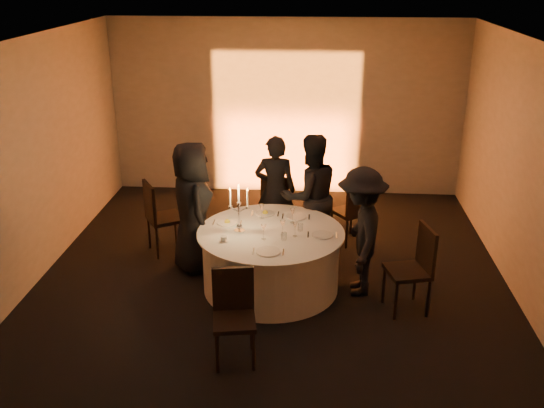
# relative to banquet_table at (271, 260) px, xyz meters

# --- Properties ---
(floor) EXTENTS (7.00, 7.00, 0.00)m
(floor) POSITION_rel_banquet_table_xyz_m (0.00, 0.00, -0.38)
(floor) COLOR black
(floor) RESTS_ON ground
(ceiling) EXTENTS (7.00, 7.00, 0.00)m
(ceiling) POSITION_rel_banquet_table_xyz_m (0.00, 0.00, 2.62)
(ceiling) COLOR silver
(ceiling) RESTS_ON wall_back
(wall_back) EXTENTS (7.00, 0.00, 7.00)m
(wall_back) POSITION_rel_banquet_table_xyz_m (0.00, 3.50, 1.12)
(wall_back) COLOR #B0ACA4
(wall_back) RESTS_ON floor
(wall_front) EXTENTS (7.00, 0.00, 7.00)m
(wall_front) POSITION_rel_banquet_table_xyz_m (0.00, -3.50, 1.12)
(wall_front) COLOR #B0ACA4
(wall_front) RESTS_ON floor
(wall_left) EXTENTS (0.00, 7.00, 7.00)m
(wall_left) POSITION_rel_banquet_table_xyz_m (-3.00, 0.00, 1.12)
(wall_left) COLOR #B0ACA4
(wall_left) RESTS_ON floor
(wall_right) EXTENTS (0.00, 7.00, 7.00)m
(wall_right) POSITION_rel_banquet_table_xyz_m (3.00, 0.00, 1.12)
(wall_right) COLOR #B0ACA4
(wall_right) RESTS_ON floor
(uplighter_fixture) EXTENTS (0.25, 0.12, 0.10)m
(uplighter_fixture) POSITION_rel_banquet_table_xyz_m (0.00, 3.20, -0.33)
(uplighter_fixture) COLOR black
(uplighter_fixture) RESTS_ON floor
(banquet_table) EXTENTS (1.80, 1.80, 0.77)m
(banquet_table) POSITION_rel_banquet_table_xyz_m (0.00, 0.00, 0.00)
(banquet_table) COLOR black
(banquet_table) RESTS_ON floor
(chair_left) EXTENTS (0.63, 0.63, 1.04)m
(chair_left) POSITION_rel_banquet_table_xyz_m (-1.62, 0.89, 0.21)
(chair_left) COLOR black
(chair_left) RESTS_ON floor
(chair_back_left) EXTENTS (0.42, 0.42, 0.94)m
(chair_back_left) POSITION_rel_banquet_table_xyz_m (-0.06, 1.62, 0.14)
(chair_back_left) COLOR black
(chair_back_left) RESTS_ON floor
(chair_back_right) EXTENTS (0.59, 0.59, 0.96)m
(chair_back_right) POSITION_rel_banquet_table_xyz_m (1.08, 1.38, 0.16)
(chair_back_right) COLOR black
(chair_back_right) RESTS_ON floor
(chair_right) EXTENTS (0.56, 0.56, 1.04)m
(chair_right) POSITION_rel_banquet_table_xyz_m (1.70, -0.39, 0.21)
(chair_right) COLOR black
(chair_right) RESTS_ON floor
(chair_front) EXTENTS (0.49, 0.49, 0.97)m
(chair_front) POSITION_rel_banquet_table_xyz_m (-0.26, -1.45, 0.16)
(chair_front) COLOR black
(chair_front) RESTS_ON floor
(guest_left) EXTENTS (0.85, 1.00, 1.74)m
(guest_left) POSITION_rel_banquet_table_xyz_m (-1.05, 0.46, 0.49)
(guest_left) COLOR black
(guest_left) RESTS_ON floor
(guest_back_left) EXTENTS (0.60, 0.40, 1.61)m
(guest_back_left) POSITION_rel_banquet_table_xyz_m (-0.04, 1.32, 0.42)
(guest_back_left) COLOR black
(guest_back_left) RESTS_ON floor
(guest_back_right) EXTENTS (1.04, 0.95, 1.73)m
(guest_back_right) POSITION_rel_banquet_table_xyz_m (0.46, 0.99, 0.48)
(guest_back_right) COLOR black
(guest_back_right) RESTS_ON floor
(guest_right) EXTENTS (0.60, 1.04, 1.61)m
(guest_right) POSITION_rel_banquet_table_xyz_m (1.09, -0.01, 0.42)
(guest_right) COLOR black
(guest_right) RESTS_ON floor
(plate_left) EXTENTS (0.36, 0.25, 0.08)m
(plate_left) POSITION_rel_banquet_table_xyz_m (-0.56, 0.21, 0.40)
(plate_left) COLOR white
(plate_left) RESTS_ON banquet_table
(plate_back_left) EXTENTS (0.35, 0.25, 0.08)m
(plate_back_left) POSITION_rel_banquet_table_xyz_m (-0.11, 0.54, 0.40)
(plate_back_left) COLOR white
(plate_back_left) RESTS_ON banquet_table
(plate_back_right) EXTENTS (0.36, 0.27, 0.01)m
(plate_back_right) POSITION_rel_banquet_table_xyz_m (0.29, 0.47, 0.39)
(plate_back_right) COLOR white
(plate_back_right) RESTS_ON banquet_table
(plate_right) EXTENTS (0.36, 0.25, 0.01)m
(plate_right) POSITION_rel_banquet_table_xyz_m (0.63, -0.07, 0.39)
(plate_right) COLOR white
(plate_right) RESTS_ON banquet_table
(plate_front) EXTENTS (0.36, 0.28, 0.01)m
(plate_front) POSITION_rel_banquet_table_xyz_m (0.01, -0.57, 0.39)
(plate_front) COLOR white
(plate_front) RESTS_ON banquet_table
(coffee_cup) EXTENTS (0.11, 0.11, 0.07)m
(coffee_cup) POSITION_rel_banquet_table_xyz_m (-0.53, -0.32, 0.42)
(coffee_cup) COLOR white
(coffee_cup) RESTS_ON banquet_table
(candelabra) EXTENTS (0.26, 0.12, 0.62)m
(candelabra) POSITION_rel_banquet_table_xyz_m (-0.38, -0.03, 0.60)
(candelabra) COLOR silver
(candelabra) RESTS_ON banquet_table
(wine_glass_a) EXTENTS (0.07, 0.07, 0.19)m
(wine_glass_a) POSITION_rel_banquet_table_xyz_m (0.25, 0.28, 0.52)
(wine_glass_a) COLOR silver
(wine_glass_a) RESTS_ON banquet_table
(wine_glass_b) EXTENTS (0.07, 0.07, 0.19)m
(wine_glass_b) POSITION_rel_banquet_table_xyz_m (-0.15, 0.40, 0.52)
(wine_glass_b) COLOR silver
(wine_glass_b) RESTS_ON banquet_table
(wine_glass_c) EXTENTS (0.07, 0.07, 0.19)m
(wine_glass_c) POSITION_rel_banquet_table_xyz_m (0.30, -0.12, 0.52)
(wine_glass_c) COLOR silver
(wine_glass_c) RESTS_ON banquet_table
(wine_glass_d) EXTENTS (0.07, 0.07, 0.19)m
(wine_glass_d) POSITION_rel_banquet_table_xyz_m (-0.07, -0.23, 0.52)
(wine_glass_d) COLOR silver
(wine_glass_d) RESTS_ON banquet_table
(wine_glass_e) EXTENTS (0.07, 0.07, 0.19)m
(wine_glass_e) POSITION_rel_banquet_table_xyz_m (0.15, -0.09, 0.52)
(wine_glass_e) COLOR silver
(wine_glass_e) RESTS_ON banquet_table
(tumbler_a) EXTENTS (0.07, 0.07, 0.09)m
(tumbler_a) POSITION_rel_banquet_table_xyz_m (0.36, 0.05, 0.43)
(tumbler_a) COLOR silver
(tumbler_a) RESTS_ON banquet_table
(tumbler_b) EXTENTS (0.07, 0.07, 0.09)m
(tumbler_b) POSITION_rel_banquet_table_xyz_m (0.17, -0.22, 0.43)
(tumbler_b) COLOR silver
(tumbler_b) RESTS_ON banquet_table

